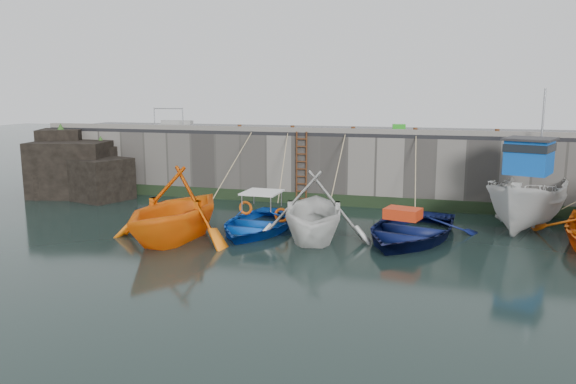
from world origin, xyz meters
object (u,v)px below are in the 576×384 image
(boat_near_navy, at_px, (410,238))
(bollard_a, at_px, (240,128))
(ladder, at_px, (301,168))
(bollard_b, at_px, (293,129))
(boat_near_blacktrim, at_px, (313,238))
(boat_far_white, at_px, (529,199))
(boat_near_blue, at_px, (257,230))
(bollard_e, at_px, (497,133))
(boat_near_white, at_px, (176,239))
(bollard_d, at_px, (415,131))
(fish_crate, at_px, (399,128))
(bollard_c, at_px, (353,130))

(boat_near_navy, bearing_deg, bollard_a, 162.42)
(ladder, distance_m, boat_near_navy, 7.07)
(bollard_a, distance_m, bollard_b, 2.50)
(boat_near_blacktrim, relative_size, boat_far_white, 0.75)
(boat_near_blue, bearing_deg, bollard_e, 34.05)
(boat_near_white, relative_size, bollard_e, 18.72)
(bollard_d, bearing_deg, boat_near_white, -134.86)
(boat_near_white, xyz_separation_m, boat_near_blacktrim, (4.41, 1.45, 0.00))
(fish_crate, height_order, bollard_c, fish_crate)
(boat_near_blacktrim, distance_m, boat_far_white, 8.24)
(boat_near_blue, height_order, boat_near_navy, boat_near_navy)
(ladder, height_order, boat_near_navy, ladder)
(ladder, bearing_deg, bollard_a, 173.62)
(bollard_d, relative_size, bollard_e, 1.00)
(bollard_a, bearing_deg, fish_crate, 11.08)
(boat_far_white, distance_m, bollard_e, 3.26)
(bollard_b, bearing_deg, bollard_e, 0.00)
(ladder, relative_size, fish_crate, 5.72)
(bollard_a, distance_m, bollard_c, 5.20)
(fish_crate, bearing_deg, boat_near_blue, -131.60)
(bollard_a, height_order, bollard_c, same)
(boat_near_blue, bearing_deg, bollard_d, 47.56)
(boat_near_blacktrim, xyz_separation_m, bollard_a, (-4.90, 5.90, 3.30))
(ladder, relative_size, boat_near_white, 0.61)
(boat_near_white, relative_size, fish_crate, 9.37)
(boat_near_blue, xyz_separation_m, boat_near_blacktrim, (2.21, -0.58, 0.00))
(bollard_c, bearing_deg, boat_near_navy, -60.27)
(boat_far_white, relative_size, bollard_c, 23.49)
(boat_near_navy, relative_size, boat_far_white, 0.83)
(bollard_b, relative_size, bollard_e, 1.00)
(boat_far_white, xyz_separation_m, bollard_a, (-12.11, 2.04, 2.29))
(boat_near_blacktrim, bearing_deg, boat_near_navy, 4.35)
(fish_crate, height_order, bollard_b, fish_crate)
(bollard_d, bearing_deg, fish_crate, 120.20)
(boat_near_white, relative_size, bollard_b, 18.72)
(fish_crate, distance_m, bollard_d, 1.59)
(bollard_e, bearing_deg, bollard_a, 180.00)
(bollard_c, xyz_separation_m, bollard_e, (5.80, 0.00, 0.00))
(boat_near_blue, bearing_deg, boat_near_white, -135.92)
(boat_near_white, bearing_deg, boat_far_white, 28.94)
(boat_far_white, height_order, fish_crate, boat_far_white)
(bollard_e, bearing_deg, boat_near_blue, -147.38)
(boat_near_blue, bearing_deg, boat_far_white, 20.62)
(boat_near_blue, bearing_deg, bollard_b, 93.43)
(bollard_e, bearing_deg, bollard_d, 180.00)
(boat_far_white, bearing_deg, fish_crate, 165.69)
(boat_far_white, height_order, bollard_e, boat_far_white)
(bollard_b, relative_size, bollard_d, 1.00)
(bollard_d, bearing_deg, boat_near_navy, -87.04)
(boat_near_blue, relative_size, bollard_b, 17.30)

